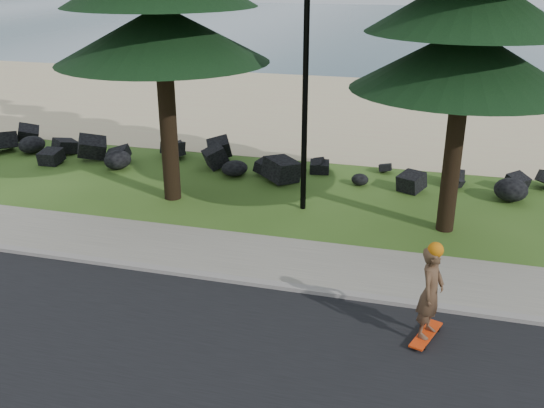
# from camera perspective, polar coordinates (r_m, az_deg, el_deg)

# --- Properties ---
(ground) EXTENTS (160.00, 160.00, 0.00)m
(ground) POSITION_cam_1_polar(r_m,az_deg,el_deg) (12.66, -0.24, -5.72)
(ground) COLOR #34581B
(ground) RESTS_ON ground
(road) EXTENTS (160.00, 7.00, 0.02)m
(road) POSITION_cam_1_polar(r_m,az_deg,el_deg) (9.12, -8.21, -18.39)
(road) COLOR black
(road) RESTS_ON ground
(kerb) EXTENTS (160.00, 0.20, 0.10)m
(kerb) POSITION_cam_1_polar(r_m,az_deg,el_deg) (11.88, -1.41, -7.45)
(kerb) COLOR gray
(kerb) RESTS_ON ground
(sidewalk) EXTENTS (160.00, 2.00, 0.08)m
(sidewalk) POSITION_cam_1_polar(r_m,az_deg,el_deg) (12.81, -0.00, -5.16)
(sidewalk) COLOR gray
(sidewalk) RESTS_ON ground
(beach_sand) EXTENTS (160.00, 15.00, 0.01)m
(beach_sand) POSITION_cam_1_polar(r_m,az_deg,el_deg) (26.15, 8.36, 8.76)
(beach_sand) COLOR #D7B78F
(beach_sand) RESTS_ON ground
(ocean) EXTENTS (160.00, 58.00, 0.01)m
(ocean) POSITION_cam_1_polar(r_m,az_deg,el_deg) (62.15, 12.92, 16.03)
(ocean) COLOR #32535F
(ocean) RESTS_ON ground
(seawall_boulders) EXTENTS (60.00, 2.40, 1.10)m
(seawall_boulders) POSITION_cam_1_polar(r_m,az_deg,el_deg) (17.68, 4.61, 2.47)
(seawall_boulders) COLOR black
(seawall_boulders) RESTS_ON ground
(lamp_post) EXTENTS (0.25, 0.14, 8.14)m
(lamp_post) POSITION_cam_1_polar(r_m,az_deg,el_deg) (14.43, 3.24, 14.98)
(lamp_post) COLOR black
(lamp_post) RESTS_ON ground
(skateboarder) EXTENTS (0.55, 0.97, 1.77)m
(skateboarder) POSITION_cam_1_polar(r_m,az_deg,el_deg) (10.21, 14.72, -8.08)
(skateboarder) COLOR #F43B0E
(skateboarder) RESTS_ON ground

